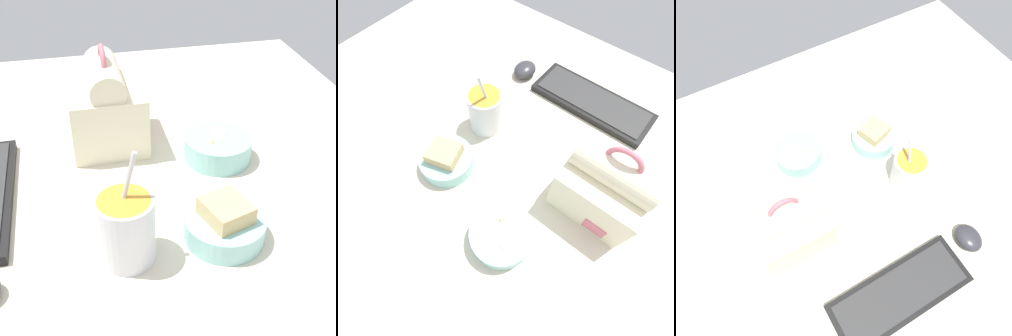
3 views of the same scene
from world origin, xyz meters
The scene contains 7 objects.
desk_surface centered at (0.00, 0.00, 1.00)cm, with size 140.00×110.00×2.00cm.
keyboard centered at (7.13, 28.60, 3.02)cm, with size 32.80×12.23×2.10cm.
lunch_bag centered at (21.96, 4.03, 9.78)cm, with size 16.88×14.71×20.56cm.
soup_cup centered at (-11.08, 5.15, 7.60)cm, with size 8.66×8.66×17.91cm.
bento_bowl_sandwich centered at (-10.36, -10.14, 4.56)cm, with size 12.61×12.61×6.86cm.
bento_bowl_snacks centered at (11.02, -15.73, 4.51)cm, with size 12.90×12.90×5.75cm.
computer_mouse centered at (-14.55, 26.47, 3.79)cm, with size 5.95×7.30×3.58cm.
Camera 2 is at (20.14, -25.70, 57.77)cm, focal length 28.00 mm.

